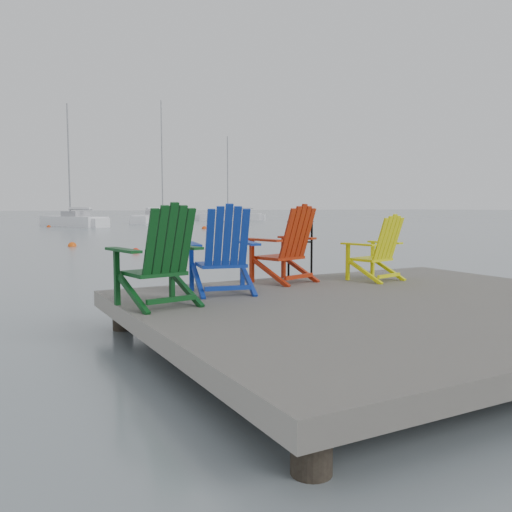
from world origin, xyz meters
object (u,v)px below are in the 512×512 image
handrail (300,243)px  sailboat_far (231,217)px  sailboat_mid (161,219)px  buoy_b (72,246)px  chair_yellow (378,248)px  buoy_a (136,252)px  chair_green (160,256)px  chair_red (286,244)px  sailboat_near (73,222)px  chair_blue (223,250)px  buoy_d (49,227)px  buoy_c (204,229)px

handrail → sailboat_far: 53.57m
sailboat_mid → handrail: bearing=-63.0°
handrail → buoy_b: 15.62m
chair_yellow → buoy_a: bearing=78.5°
chair_green → sailboat_mid: (15.54, 46.29, -0.71)m
chair_red → sailboat_mid: 47.24m
chair_red → sailboat_mid: sailboat_mid is taller
chair_red → sailboat_near: (3.69, 38.60, -0.71)m
handrail → chair_red: size_ratio=0.80×
chair_blue → chair_red: bearing=33.9°
chair_green → chair_red: 2.46m
chair_blue → chair_yellow: chair_blue is taller
chair_yellow → sailboat_mid: bearing=63.1°
sailboat_far → buoy_d: sailboat_far is taller
sailboat_near → buoy_a: bearing=-117.1°
chair_blue → sailboat_near: sailboat_near is taller
buoy_b → chair_green: bearing=-96.6°
handrail → buoy_c: handrail is taller
chair_yellow → buoy_d: 38.54m
chair_yellow → sailboat_far: sailboat_far is taller
chair_red → chair_yellow: size_ratio=1.15×
chair_green → chair_yellow: size_ratio=1.16×
chair_blue → buoy_a: size_ratio=3.57×
handrail → buoy_a: handrail is taller
chair_yellow → buoy_d: size_ratio=3.03×
chair_yellow → buoy_c: size_ratio=2.50×
chair_blue → buoy_d: (3.00, 38.55, -1.06)m
sailboat_near → buoy_c: bearing=-73.1°
chair_green → buoy_d: bearing=74.6°
handrail → buoy_a: size_ratio=2.87×
buoy_a → buoy_d: size_ratio=0.97×
chair_green → sailboat_near: (5.95, 39.57, -0.71)m
buoy_a → buoy_d: buoy_d is taller
chair_yellow → buoy_d: (0.42, 38.53, -0.99)m
chair_green → buoy_a: 13.45m
sailboat_mid → buoy_c: (-2.14, -16.07, -0.35)m
chair_blue → sailboat_far: bearing=76.0°
sailboat_far → buoy_a: bearing=-173.6°
sailboat_mid → chair_blue: bearing=-64.8°
chair_green → sailboat_near: 40.02m
handrail → chair_blue: (-1.83, -1.00, 0.02)m
sailboat_near → buoy_d: 2.05m
handrail → buoy_b: (-0.86, 15.56, -1.04)m
chair_blue → buoy_d: bearing=97.5°
sailboat_near → sailboat_mid: size_ratio=0.81×
chair_red → buoy_d: chair_red is taller
chair_green → handrail: bearing=17.7°
buoy_b → sailboat_mid: bearing=65.1°
sailboat_mid → buoy_a: 35.46m
handrail → chair_red: bearing=-139.1°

